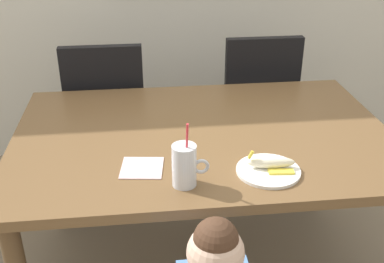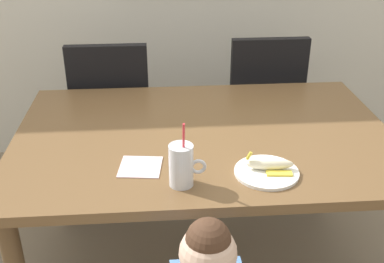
{
  "view_description": "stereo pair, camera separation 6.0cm",
  "coord_description": "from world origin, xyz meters",
  "px_view_note": "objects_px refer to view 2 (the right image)",
  "views": [
    {
      "loc": [
        -0.25,
        -1.74,
        1.65
      ],
      "look_at": [
        -0.06,
        -0.11,
        0.82
      ],
      "focal_mm": 44.21,
      "sensor_mm": 36.0,
      "label": 1
    },
    {
      "loc": [
        -0.19,
        -1.74,
        1.65
      ],
      "look_at": [
        -0.06,
        -0.11,
        0.82
      ],
      "focal_mm": 44.21,
      "sensor_mm": 36.0,
      "label": 2
    }
  ],
  "objects_px": {
    "dining_chair_right": "(262,102)",
    "paper_napkin": "(140,167)",
    "dining_table": "(204,150)",
    "milk_cup": "(182,167)",
    "snack_plate": "(267,172)",
    "dining_chair_left": "(113,111)",
    "peeled_banana": "(270,164)"
  },
  "relations": [
    {
      "from": "dining_chair_right",
      "to": "paper_napkin",
      "type": "xyz_separation_m",
      "value": [
        -0.68,
        -1.03,
        0.22
      ]
    },
    {
      "from": "dining_table",
      "to": "milk_cup",
      "type": "height_order",
      "value": "milk_cup"
    },
    {
      "from": "dining_table",
      "to": "paper_napkin",
      "type": "bearing_deg",
      "value": -134.92
    },
    {
      "from": "dining_chair_right",
      "to": "snack_plate",
      "type": "distance_m",
      "value": 1.16
    },
    {
      "from": "dining_table",
      "to": "paper_napkin",
      "type": "relative_size",
      "value": 10.45
    },
    {
      "from": "dining_chair_right",
      "to": "paper_napkin",
      "type": "height_order",
      "value": "dining_chair_right"
    },
    {
      "from": "dining_chair_left",
      "to": "paper_napkin",
      "type": "xyz_separation_m",
      "value": [
        0.18,
        -0.98,
        0.22
      ]
    },
    {
      "from": "dining_chair_left",
      "to": "paper_napkin",
      "type": "height_order",
      "value": "dining_chair_left"
    },
    {
      "from": "dining_chair_right",
      "to": "milk_cup",
      "type": "relative_size",
      "value": 3.85
    },
    {
      "from": "dining_chair_left",
      "to": "peeled_banana",
      "type": "distance_m",
      "value": 1.25
    },
    {
      "from": "milk_cup",
      "to": "peeled_banana",
      "type": "xyz_separation_m",
      "value": [
        0.32,
        0.05,
        -0.04
      ]
    },
    {
      "from": "milk_cup",
      "to": "snack_plate",
      "type": "bearing_deg",
      "value": 8.22
    },
    {
      "from": "snack_plate",
      "to": "peeled_banana",
      "type": "relative_size",
      "value": 1.32
    },
    {
      "from": "dining_table",
      "to": "peeled_banana",
      "type": "xyz_separation_m",
      "value": [
        0.2,
        -0.33,
        0.12
      ]
    },
    {
      "from": "dining_table",
      "to": "paper_napkin",
      "type": "height_order",
      "value": "paper_napkin"
    },
    {
      "from": "peeled_banana",
      "to": "paper_napkin",
      "type": "bearing_deg",
      "value": 171.7
    },
    {
      "from": "snack_plate",
      "to": "dining_chair_left",
      "type": "bearing_deg",
      "value": 120.93
    },
    {
      "from": "dining_chair_right",
      "to": "paper_napkin",
      "type": "distance_m",
      "value": 1.26
    },
    {
      "from": "paper_napkin",
      "to": "dining_table",
      "type": "bearing_deg",
      "value": 45.08
    },
    {
      "from": "dining_table",
      "to": "dining_chair_left",
      "type": "relative_size",
      "value": 1.63
    },
    {
      "from": "paper_napkin",
      "to": "snack_plate",
      "type": "bearing_deg",
      "value": -9.87
    },
    {
      "from": "dining_table",
      "to": "dining_chair_right",
      "type": "xyz_separation_m",
      "value": [
        0.42,
        0.77,
        -0.13
      ]
    },
    {
      "from": "dining_table",
      "to": "peeled_banana",
      "type": "relative_size",
      "value": 9.03
    },
    {
      "from": "dining_chair_left",
      "to": "peeled_banana",
      "type": "xyz_separation_m",
      "value": [
        0.65,
        -1.05,
        0.24
      ]
    },
    {
      "from": "milk_cup",
      "to": "paper_napkin",
      "type": "distance_m",
      "value": 0.2
    },
    {
      "from": "dining_chair_right",
      "to": "dining_chair_left",
      "type": "bearing_deg",
      "value": 3.61
    },
    {
      "from": "dining_chair_left",
      "to": "paper_napkin",
      "type": "distance_m",
      "value": 1.02
    },
    {
      "from": "dining_chair_left",
      "to": "snack_plate",
      "type": "bearing_deg",
      "value": 120.93
    },
    {
      "from": "dining_table",
      "to": "paper_napkin",
      "type": "distance_m",
      "value": 0.38
    },
    {
      "from": "dining_chair_right",
      "to": "milk_cup",
      "type": "xyz_separation_m",
      "value": [
        -0.54,
        -1.16,
        0.28
      ]
    },
    {
      "from": "milk_cup",
      "to": "peeled_banana",
      "type": "relative_size",
      "value": 1.44
    },
    {
      "from": "milk_cup",
      "to": "snack_plate",
      "type": "relative_size",
      "value": 1.08
    }
  ]
}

